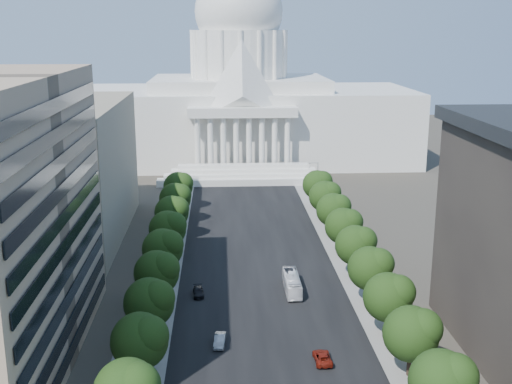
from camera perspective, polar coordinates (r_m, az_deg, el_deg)
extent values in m
cube|color=black|center=(138.85, -0.15, -4.86)|extent=(30.00, 260.00, 0.01)
cube|color=gray|center=(139.17, -8.01, -4.96)|extent=(8.00, 260.00, 0.02)
cube|color=gray|center=(141.12, 7.60, -4.67)|extent=(8.00, 260.00, 0.02)
cube|color=white|center=(228.43, -1.47, 6.02)|extent=(120.00, 50.00, 25.00)
cube|color=white|center=(226.77, -1.49, 9.64)|extent=(60.00, 40.00, 4.00)
cube|color=white|center=(200.61, -1.23, 7.15)|extent=(34.00, 8.00, 3.00)
cylinder|color=white|center=(226.16, -1.51, 12.17)|extent=(32.00, 32.00, 16.00)
ellipsoid|color=white|center=(226.05, -1.53, 15.72)|extent=(30.00, 30.00, 27.60)
cube|color=gray|center=(149.88, -19.03, 1.74)|extent=(38.00, 52.00, 30.00)
cylinder|color=#33261C|center=(89.41, -10.18, -15.58)|extent=(0.56, 0.56, 2.94)
sphere|color=black|center=(87.18, -10.32, -12.90)|extent=(7.60, 7.60, 7.60)
sphere|color=black|center=(85.84, -9.52, -12.47)|extent=(5.32, 5.32, 5.32)
cylinder|color=#33261C|center=(99.92, -9.38, -12.15)|extent=(0.56, 0.56, 2.94)
sphere|color=black|center=(97.92, -9.49, -9.69)|extent=(7.60, 7.60, 7.60)
sphere|color=black|center=(96.64, -8.77, -9.26)|extent=(5.32, 5.32, 5.32)
cylinder|color=#33261C|center=(110.73, -8.74, -9.38)|extent=(0.56, 0.56, 2.94)
sphere|color=black|center=(108.93, -8.84, -7.12)|extent=(7.60, 7.60, 7.60)
sphere|color=black|center=(107.69, -8.19, -6.70)|extent=(5.32, 5.32, 5.32)
cylinder|color=#33261C|center=(121.76, -8.23, -7.11)|extent=(0.56, 0.56, 2.94)
sphere|color=black|center=(120.13, -8.31, -5.02)|extent=(7.60, 7.60, 7.60)
sphere|color=black|center=(118.93, -7.72, -4.62)|extent=(5.32, 5.32, 5.32)
cylinder|color=#33261C|center=(132.96, -7.81, -5.22)|extent=(0.56, 0.56, 2.94)
sphere|color=black|center=(131.47, -7.88, -3.29)|extent=(7.60, 7.60, 7.60)
sphere|color=black|center=(130.30, -7.34, -2.91)|extent=(5.32, 5.32, 5.32)
cylinder|color=#33261C|center=(144.29, -7.45, -3.62)|extent=(0.56, 0.56, 2.94)
sphere|color=black|center=(142.92, -7.51, -1.83)|extent=(7.60, 7.60, 7.60)
sphere|color=black|center=(141.78, -7.01, -1.46)|extent=(5.32, 5.32, 5.32)
cylinder|color=#33261C|center=(155.72, -7.15, -2.25)|extent=(0.56, 0.56, 2.94)
sphere|color=black|center=(154.45, -7.20, -0.58)|extent=(7.60, 7.60, 7.60)
sphere|color=black|center=(153.34, -6.74, -0.24)|extent=(5.32, 5.32, 5.32)
cylinder|color=#33261C|center=(167.23, -6.89, -1.08)|extent=(0.56, 0.56, 2.94)
sphere|color=black|center=(166.05, -6.94, 0.49)|extent=(7.60, 7.60, 7.60)
sphere|color=black|center=(164.96, -6.51, 0.81)|extent=(5.32, 5.32, 5.32)
sphere|color=black|center=(80.10, 16.13, -15.89)|extent=(7.60, 7.60, 7.60)
sphere|color=black|center=(79.35, 17.31, -15.34)|extent=(5.32, 5.32, 5.32)
cylinder|color=#33261C|center=(92.26, 13.42, -14.76)|extent=(0.56, 0.56, 2.94)
sphere|color=black|center=(90.09, 13.60, -12.14)|extent=(7.60, 7.60, 7.60)
sphere|color=black|center=(89.33, 14.62, -11.64)|extent=(5.32, 5.32, 5.32)
cylinder|color=#33261C|center=(102.47, 11.50, -11.55)|extent=(0.56, 0.56, 2.94)
sphere|color=black|center=(100.53, 11.64, -9.14)|extent=(7.60, 7.60, 7.60)
sphere|color=black|center=(99.75, 12.53, -8.67)|extent=(5.32, 5.32, 5.32)
cylinder|color=#33261C|center=(113.04, 9.97, -8.93)|extent=(0.56, 0.56, 2.94)
sphere|color=black|center=(111.28, 10.07, -6.70)|extent=(7.60, 7.60, 7.60)
sphere|color=black|center=(110.50, 10.87, -6.26)|extent=(5.32, 5.32, 5.32)
cylinder|color=#33261C|center=(123.87, 8.72, -6.75)|extent=(0.56, 0.56, 2.94)
sphere|color=black|center=(122.26, 8.80, -4.69)|extent=(7.60, 7.60, 7.60)
sphere|color=black|center=(121.48, 9.51, -4.28)|extent=(5.32, 5.32, 5.32)
cylinder|color=#33261C|center=(134.89, 7.68, -4.92)|extent=(0.56, 0.56, 2.94)
sphere|color=black|center=(133.42, 7.74, -3.02)|extent=(7.60, 7.60, 7.60)
sphere|color=black|center=(132.63, 8.39, -2.63)|extent=(5.32, 5.32, 5.32)
cylinder|color=#33261C|center=(146.07, 6.80, -3.37)|extent=(0.56, 0.56, 2.94)
sphere|color=black|center=(144.71, 6.85, -1.60)|extent=(7.60, 7.60, 7.60)
sphere|color=black|center=(143.92, 7.44, -1.24)|extent=(5.32, 5.32, 5.32)
cylinder|color=#33261C|center=(157.37, 6.05, -2.04)|extent=(0.56, 0.56, 2.94)
sphere|color=black|center=(156.11, 6.09, -0.39)|extent=(7.60, 7.60, 7.60)
sphere|color=black|center=(155.32, 6.63, -0.05)|extent=(5.32, 5.32, 5.32)
cylinder|color=#33261C|center=(168.77, 5.40, -0.89)|extent=(0.56, 0.56, 2.94)
sphere|color=black|center=(167.59, 5.44, 0.66)|extent=(7.60, 7.60, 7.60)
sphere|color=black|center=(166.80, 5.94, 0.98)|extent=(5.32, 5.32, 5.32)
cylinder|color=gray|center=(90.73, 15.27, -13.24)|extent=(0.18, 0.18, 9.00)
cylinder|color=gray|center=(88.48, 14.71, -10.83)|extent=(2.40, 0.14, 0.14)
sphere|color=gray|center=(88.20, 14.01, -10.94)|extent=(0.44, 0.44, 0.44)
cylinder|color=gray|center=(112.47, 11.29, -7.44)|extent=(0.18, 0.18, 9.00)
cylinder|color=gray|center=(110.67, 10.79, -5.40)|extent=(2.40, 0.14, 0.14)
sphere|color=gray|center=(110.45, 10.23, -5.47)|extent=(0.44, 0.44, 0.44)
cylinder|color=gray|center=(135.35, 8.68, -3.54)|extent=(0.18, 0.18, 9.00)
cylinder|color=gray|center=(133.85, 8.25, -1.80)|extent=(2.40, 0.14, 0.14)
sphere|color=gray|center=(133.67, 7.78, -1.85)|extent=(0.44, 0.44, 0.44)
cylinder|color=gray|center=(158.86, 6.85, -0.77)|extent=(0.18, 0.18, 9.00)
cylinder|color=gray|center=(157.59, 6.47, 0.73)|extent=(2.40, 0.14, 0.14)
sphere|color=gray|center=(157.44, 6.07, 0.69)|extent=(0.44, 0.44, 0.44)
cylinder|color=gray|center=(182.77, 5.50, 1.28)|extent=(0.18, 0.18, 9.00)
cylinder|color=gray|center=(181.67, 5.16, 2.59)|extent=(2.40, 0.14, 0.14)
sphere|color=gray|center=(181.53, 4.81, 2.56)|extent=(0.44, 0.44, 0.44)
imported|color=#A0A2A7|center=(97.93, -3.23, -13.02)|extent=(2.02, 4.68, 1.50)
imported|color=maroon|center=(93.84, 5.92, -14.42)|extent=(2.40, 5.04, 1.39)
imported|color=black|center=(114.62, -5.15, -8.86)|extent=(2.18, 4.65, 1.31)
imported|color=white|center=(115.97, 3.22, -8.08)|extent=(2.60, 10.85, 3.02)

